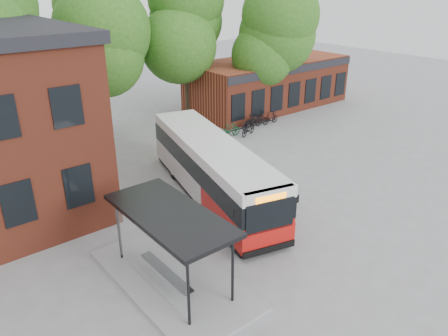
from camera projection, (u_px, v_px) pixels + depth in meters
ground at (246, 229)px, 19.59m from camera, size 100.00×100.00×0.00m
shop_row at (268, 83)px, 37.39m from camera, size 14.00×6.20×4.00m
bus_shelter at (172, 247)px, 15.70m from camera, size 3.60×7.00×2.90m
bike_rail at (249, 128)px, 31.97m from camera, size 5.20×0.10×0.38m
tree_1 at (94, 58)px, 30.16m from camera, size 7.92×7.92×10.40m
tree_2 at (186, 46)px, 33.36m from camera, size 7.92×7.92×11.00m
tree_3 at (269, 57)px, 33.75m from camera, size 7.04×7.04×9.28m
city_bus at (212, 170)px, 21.86m from camera, size 5.39×11.96×2.98m
bicycle_1 at (230, 130)px, 30.60m from camera, size 1.71×0.56×1.02m
bicycle_3 at (248, 128)px, 30.88m from camera, size 1.82×1.03×1.05m
bicycle_4 at (249, 122)px, 32.34m from camera, size 1.90×1.02×0.95m
bicycle_5 at (253, 121)px, 32.52m from camera, size 1.73×0.64×1.01m
bicycle_6 at (258, 118)px, 33.31m from camera, size 1.86×1.12×0.92m
bicycle_7 at (270, 118)px, 33.37m from camera, size 1.57×0.45×0.94m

